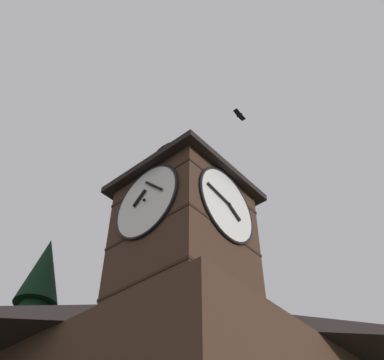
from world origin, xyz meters
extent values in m
cube|color=#422B1E|center=(-0.33, -2.62, 10.84)|extent=(3.77, 3.77, 5.03)
cube|color=black|center=(-0.33, -2.62, 8.93)|extent=(3.81, 3.81, 0.10)
cube|color=black|center=(-0.33, -2.62, 10.81)|extent=(3.81, 3.81, 0.10)
cube|color=black|center=(-0.33, -2.62, 12.70)|extent=(3.81, 3.81, 0.10)
cylinder|color=white|center=(-0.33, -0.71, 11.90)|extent=(2.78, 0.10, 2.78)
torus|color=black|center=(-0.33, -0.69, 11.90)|extent=(2.88, 0.10, 2.88)
cube|color=black|center=(-0.62, -0.61, 11.71)|extent=(0.65, 0.04, 0.47)
cube|color=black|center=(0.23, -0.61, 11.99)|extent=(1.14, 0.04, 0.27)
sphere|color=black|center=(-0.33, -0.60, 11.90)|extent=(0.10, 0.10, 0.10)
cylinder|color=white|center=(1.59, -2.62, 11.90)|extent=(0.10, 2.78, 2.78)
torus|color=black|center=(1.61, -2.62, 11.90)|extent=(0.10, 2.88, 2.88)
cube|color=black|center=(1.69, -2.88, 12.13)|extent=(0.04, 0.60, 0.55)
cube|color=black|center=(1.69, -2.22, 12.30)|extent=(0.04, 0.87, 0.86)
sphere|color=black|center=(1.70, -2.62, 11.90)|extent=(0.10, 0.10, 0.10)
cube|color=black|center=(-0.33, -2.62, 13.48)|extent=(4.47, 4.47, 0.25)
cylinder|color=beige|center=(-0.33, -2.62, 14.33)|extent=(2.37, 2.37, 1.46)
cylinder|color=#2D2319|center=(-0.33, -2.62, 13.78)|extent=(2.43, 2.43, 0.10)
cylinder|color=#2D2319|center=(-0.33, -2.62, 14.15)|extent=(2.43, 2.43, 0.10)
cylinder|color=#2D2319|center=(-0.33, -2.62, 14.51)|extent=(2.43, 2.43, 0.10)
cylinder|color=#2D2319|center=(-0.33, -2.62, 14.88)|extent=(2.43, 2.43, 0.10)
cone|color=#424C5B|center=(-0.33, -2.62, 15.57)|extent=(2.67, 2.67, 1.02)
sphere|color=#424C5B|center=(-0.33, -2.62, 16.18)|extent=(0.16, 0.16, 0.16)
cone|color=black|center=(1.29, -8.72, 10.03)|extent=(2.58, 2.58, 3.59)
cone|color=black|center=(1.29, -8.72, 11.81)|extent=(1.69, 1.69, 2.96)
ellipsoid|color=black|center=(-1.62, -0.63, 17.75)|extent=(0.19, 0.31, 0.17)
cube|color=black|center=(-1.80, -0.64, 17.75)|extent=(0.38, 0.23, 0.08)
cube|color=black|center=(-1.44, -0.61, 17.75)|extent=(0.38, 0.23, 0.08)
camera|label=1|loc=(9.53, 6.28, 2.03)|focal=43.18mm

